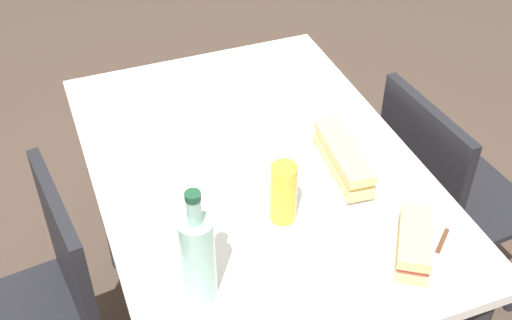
# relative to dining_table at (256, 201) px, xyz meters

# --- Properties ---
(dining_table) EXTENTS (1.15, 0.80, 0.78)m
(dining_table) POSITION_rel_dining_table_xyz_m (0.00, 0.00, 0.00)
(dining_table) COLOR silver
(dining_table) RESTS_ON ground
(chair_far) EXTENTS (0.43, 0.43, 0.84)m
(chair_far) POSITION_rel_dining_table_xyz_m (0.01, 0.60, -0.17)
(chair_far) COLOR black
(chair_far) RESTS_ON ground
(chair_near) EXTENTS (0.45, 0.45, 0.84)m
(chair_near) POSITION_rel_dining_table_xyz_m (0.02, -0.60, -0.17)
(chair_near) COLOR black
(chair_near) RESTS_ON ground
(plate_near) EXTENTS (0.22, 0.22, 0.01)m
(plate_near) POSITION_rel_dining_table_xyz_m (0.10, 0.19, 0.13)
(plate_near) COLOR white
(plate_near) RESTS_ON dining_table
(baguette_sandwich_near) EXTENTS (0.26, 0.09, 0.07)m
(baguette_sandwich_near) POSITION_rel_dining_table_xyz_m (0.10, 0.19, 0.17)
(baguette_sandwich_near) COLOR #DBB77A
(baguette_sandwich_near) RESTS_ON plate_near
(knife_near) EXTENTS (0.18, 0.02, 0.01)m
(knife_near) POSITION_rel_dining_table_xyz_m (0.09, 0.24, 0.14)
(knife_near) COLOR silver
(knife_near) RESTS_ON plate_near
(plate_far) EXTENTS (0.22, 0.22, 0.01)m
(plate_far) POSITION_rel_dining_table_xyz_m (0.41, 0.21, 0.13)
(plate_far) COLOR silver
(plate_far) RESTS_ON dining_table
(baguette_sandwich_far) EXTENTS (0.19, 0.16, 0.07)m
(baguette_sandwich_far) POSITION_rel_dining_table_xyz_m (0.41, 0.21, 0.17)
(baguette_sandwich_far) COLOR #DBB77A
(baguette_sandwich_far) RESTS_ON plate_far
(knife_far) EXTENTS (0.13, 0.14, 0.01)m
(knife_far) POSITION_rel_dining_table_xyz_m (0.43, 0.26, 0.14)
(knife_far) COLOR silver
(knife_far) RESTS_ON plate_far
(water_bottle) EXTENTS (0.07, 0.07, 0.28)m
(water_bottle) POSITION_rel_dining_table_xyz_m (0.34, -0.25, 0.23)
(water_bottle) COLOR #99C6B7
(water_bottle) RESTS_ON dining_table
(beer_glass) EXTENTS (0.06, 0.06, 0.15)m
(beer_glass) POSITION_rel_dining_table_xyz_m (0.19, -0.01, 0.20)
(beer_glass) COLOR gold
(beer_glass) RESTS_ON dining_table
(paper_napkin) EXTENTS (0.18, 0.18, 0.00)m
(paper_napkin) POSITION_rel_dining_table_xyz_m (0.09, -0.29, 0.13)
(paper_napkin) COLOR white
(paper_napkin) RESTS_ON dining_table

